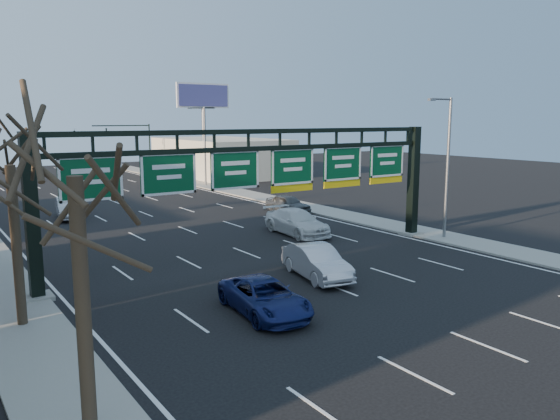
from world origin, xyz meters
TOP-DOWN VIEW (x-y plane):
  - ground at (0.00, 0.00)m, footprint 160.00×160.00m
  - sidewalk_right at (12.80, 20.00)m, footprint 3.00×120.00m
  - lane_markings at (0.00, 20.00)m, footprint 21.60×120.00m
  - sign_gantry at (0.16, 8.00)m, footprint 24.60×1.20m
  - building_right_distant at (20.00, 50.00)m, footprint 12.00×20.00m
  - tree_near at (-12.80, -4.00)m, footprint 3.60×3.60m
  - tree_gantry at (-12.80, 5.00)m, footprint 3.60×3.60m
  - streetlight_near at (12.47, 6.00)m, footprint 2.15×0.22m
  - streetlight_far at (12.47, 40.00)m, footprint 2.15×0.22m
  - billboard_right at (15.00, 44.98)m, footprint 7.00×0.50m
  - traffic_signal_mast at (5.69, 55.00)m, footprint 10.16×0.54m
  - car_blue_suv at (-4.55, 1.00)m, footprint 2.79×5.18m
  - car_silver_sedan at (0.26, 3.77)m, footprint 2.57×5.07m
  - car_white_wagon at (5.49, 12.54)m, footprint 2.63×5.85m
  - car_grey_far at (9.95, 19.84)m, footprint 2.19×4.53m
  - car_silver_distant at (-5.62, 27.50)m, footprint 2.50×5.20m

SIDE VIEW (x-z plane):
  - ground at x=0.00m, z-range 0.00..0.00m
  - lane_markings at x=0.00m, z-range 0.00..0.01m
  - sidewalk_right at x=12.80m, z-range 0.00..0.12m
  - car_blue_suv at x=-4.55m, z-range 0.00..1.38m
  - car_grey_far at x=9.95m, z-range 0.00..1.49m
  - car_silver_sedan at x=0.26m, z-range 0.00..1.59m
  - car_silver_distant at x=-5.62m, z-range 0.00..1.65m
  - car_white_wagon at x=5.49m, z-range 0.00..1.66m
  - building_right_distant at x=20.00m, z-range 0.00..5.00m
  - sign_gantry at x=0.16m, z-range 1.03..8.23m
  - streetlight_near at x=12.47m, z-range 0.58..9.58m
  - streetlight_far at x=12.47m, z-range 0.58..9.58m
  - traffic_signal_mast at x=5.69m, z-range 2.00..9.00m
  - tree_gantry at x=-12.80m, z-range 2.87..11.35m
  - tree_near at x=-12.80m, z-range 3.05..11.91m
  - billboard_right at x=15.00m, z-range 3.06..15.06m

